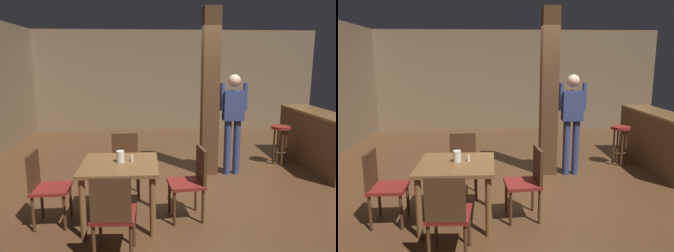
# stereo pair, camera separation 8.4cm
# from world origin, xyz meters

# --- Properties ---
(ground_plane) EXTENTS (10.80, 10.80, 0.00)m
(ground_plane) POSITION_xyz_m (0.00, 0.00, 0.00)
(ground_plane) COLOR #4C301C
(wall_back) EXTENTS (8.00, 0.10, 2.80)m
(wall_back) POSITION_xyz_m (0.00, 4.50, 1.40)
(wall_back) COLOR #756047
(wall_back) RESTS_ON ground_plane
(pillar) EXTENTS (0.28, 0.28, 2.80)m
(pillar) POSITION_xyz_m (0.25, 0.55, 1.40)
(pillar) COLOR #4C301C
(pillar) RESTS_ON ground_plane
(dining_table) EXTENTS (0.90, 0.90, 0.74)m
(dining_table) POSITION_xyz_m (-1.15, -1.18, 0.61)
(dining_table) COLOR brown
(dining_table) RESTS_ON ground_plane
(chair_north) EXTENTS (0.45, 0.45, 0.89)m
(chair_north) POSITION_xyz_m (-1.15, -0.36, 0.51)
(chair_north) COLOR maroon
(chair_north) RESTS_ON ground_plane
(chair_south) EXTENTS (0.43, 0.43, 0.89)m
(chair_south) POSITION_xyz_m (-1.16, -1.99, 0.51)
(chair_south) COLOR maroon
(chair_south) RESTS_ON ground_plane
(chair_west) EXTENTS (0.43, 0.43, 0.89)m
(chair_west) POSITION_xyz_m (-2.04, -1.20, 0.51)
(chair_west) COLOR maroon
(chair_west) RESTS_ON ground_plane
(chair_east) EXTENTS (0.46, 0.46, 0.89)m
(chair_east) POSITION_xyz_m (-0.28, -1.13, 0.51)
(chair_east) COLOR maroon
(chair_east) RESTS_ON ground_plane
(napkin_cup) EXTENTS (0.10, 0.10, 0.14)m
(napkin_cup) POSITION_xyz_m (-1.15, -1.13, 0.81)
(napkin_cup) COLOR silver
(napkin_cup) RESTS_ON dining_table
(salt_shaker) EXTENTS (0.03, 0.03, 0.08)m
(salt_shaker) POSITION_xyz_m (-1.01, -1.11, 0.78)
(salt_shaker) COLOR silver
(salt_shaker) RESTS_ON dining_table
(standing_person) EXTENTS (0.47, 0.21, 1.72)m
(standing_person) POSITION_xyz_m (0.63, 0.46, 1.00)
(standing_person) COLOR navy
(standing_person) RESTS_ON ground_plane
(bar_counter) EXTENTS (0.56, 2.23, 1.02)m
(bar_counter) POSITION_xyz_m (2.26, 0.80, 0.52)
(bar_counter) COLOR brown
(bar_counter) RESTS_ON ground_plane
(bar_stool_near) EXTENTS (0.35, 0.35, 0.74)m
(bar_stool_near) POSITION_xyz_m (1.68, 0.94, 0.56)
(bar_stool_near) COLOR maroon
(bar_stool_near) RESTS_ON ground_plane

